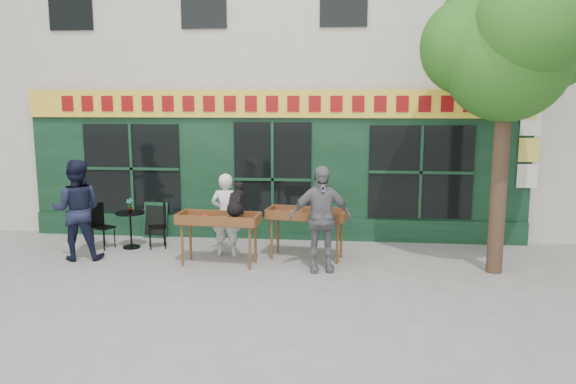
% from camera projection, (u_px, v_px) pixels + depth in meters
% --- Properties ---
extents(ground, '(80.00, 80.00, 0.00)m').
position_uv_depth(ground, '(257.00, 270.00, 10.31)').
color(ground, slate).
rests_on(ground, ground).
extents(building, '(14.00, 7.26, 10.00)m').
position_uv_depth(building, '(289.00, 30.00, 15.36)').
color(building, beige).
rests_on(building, ground).
extents(street_tree, '(3.05, 2.90, 5.60)m').
position_uv_depth(street_tree, '(510.00, 39.00, 9.55)').
color(street_tree, '#382619').
rests_on(street_tree, ground).
extents(book_cart_center, '(1.54, 0.74, 0.99)m').
position_uv_depth(book_cart_center, '(219.00, 222.00, 10.50)').
color(book_cart_center, brown).
rests_on(book_cart_center, ground).
extents(dog, '(0.39, 0.62, 0.60)m').
position_uv_depth(dog, '(236.00, 198.00, 10.34)').
color(dog, black).
rests_on(dog, book_cart_center).
extents(woman, '(0.63, 0.44, 1.66)m').
position_uv_depth(woman, '(226.00, 215.00, 11.14)').
color(woman, silver).
rests_on(woman, ground).
extents(book_cart_right, '(1.58, 0.86, 0.99)m').
position_uv_depth(book_cart_right, '(307.00, 217.00, 10.91)').
color(book_cart_right, brown).
rests_on(book_cart_right, ground).
extents(man_right, '(1.20, 0.67, 1.93)m').
position_uv_depth(man_right, '(320.00, 219.00, 10.12)').
color(man_right, slate).
rests_on(man_right, ground).
extents(bistro_table, '(0.60, 0.60, 0.76)m').
position_uv_depth(bistro_table, '(130.00, 223.00, 11.73)').
color(bistro_table, black).
rests_on(bistro_table, ground).
extents(bistro_chair_left, '(0.48, 0.47, 0.95)m').
position_uv_depth(bistro_chair_left, '(100.00, 222.00, 11.73)').
color(bistro_chair_left, black).
rests_on(bistro_chair_left, ground).
extents(bistro_chair_right, '(0.47, 0.47, 0.95)m').
position_uv_depth(bistro_chair_right, '(161.00, 222.00, 11.75)').
color(bistro_chair_right, black).
rests_on(bistro_chair_right, ground).
extents(potted_plant, '(0.17, 0.13, 0.30)m').
position_uv_depth(potted_plant, '(130.00, 205.00, 11.67)').
color(potted_plant, gray).
rests_on(potted_plant, bistro_table).
extents(man_left, '(1.09, 0.93, 1.96)m').
position_uv_depth(man_left, '(77.00, 210.00, 10.85)').
color(man_left, black).
rests_on(man_left, ground).
extents(chalkboard, '(0.57, 0.24, 0.79)m').
position_uv_depth(chalkboard, '(155.00, 220.00, 12.66)').
color(chalkboard, black).
rests_on(chalkboard, ground).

